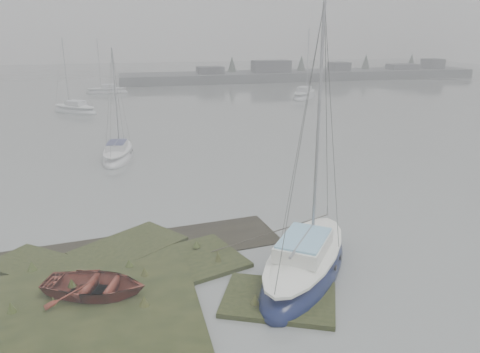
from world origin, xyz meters
name	(u,v)px	position (x,y,z in m)	size (l,w,h in m)	color
ground	(166,122)	(0.00, 30.00, 0.00)	(160.00, 160.00, 0.00)	slate
far_shoreline	(308,74)	(26.84, 61.90, 0.85)	(60.00, 8.00, 4.15)	#4C4F51
sailboat_main	(305,265)	(1.96, 0.99, 0.30)	(6.06, 6.91, 9.82)	#0C143A
sailboat_white	(118,155)	(-4.34, 18.30, 0.24)	(2.68, 5.66, 7.67)	silver
sailboat_far_a	(75,110)	(-8.54, 37.53, 0.25)	(5.42, 5.14, 7.94)	#B1B9BC
sailboat_far_b	(304,96)	(18.13, 41.61, 0.28)	(5.55, 6.31, 8.98)	silver
sailboat_far_c	(107,92)	(-5.60, 52.06, 0.23)	(5.39, 1.84, 7.57)	#B8BDC3
dinghy	(95,285)	(-5.11, 1.00, 0.56)	(2.33, 3.26, 0.68)	maroon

